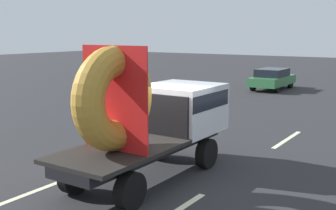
# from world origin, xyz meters

# --- Properties ---
(ground_plane) EXTENTS (120.00, 120.00, 0.00)m
(ground_plane) POSITION_xyz_m (0.00, 0.00, 0.00)
(ground_plane) COLOR #28282B
(flatbed_truck) EXTENTS (2.02, 5.54, 3.51)m
(flatbed_truck) POSITION_xyz_m (-0.08, -0.04, 1.68)
(flatbed_truck) COLOR black
(flatbed_truck) RESTS_ON ground_plane
(distant_sedan) EXTENTS (1.86, 4.34, 1.42)m
(distant_sedan) POSITION_xyz_m (-3.55, 18.49, 0.76)
(distant_sedan) COLOR black
(distant_sedan) RESTS_ON ground_plane
(lane_dash_left_near) EXTENTS (0.16, 2.34, 0.01)m
(lane_dash_left_near) POSITION_xyz_m (-1.82, -2.71, 0.00)
(lane_dash_left_near) COLOR beige
(lane_dash_left_near) RESTS_ON ground_plane
(lane_dash_left_far) EXTENTS (0.16, 2.09, 0.01)m
(lane_dash_left_far) POSITION_xyz_m (-1.82, 5.80, 0.00)
(lane_dash_left_far) COLOR beige
(lane_dash_left_far) RESTS_ON ground_plane
(lane_dash_right_far) EXTENTS (0.16, 2.88, 0.01)m
(lane_dash_right_far) POSITION_xyz_m (1.66, 5.66, 0.00)
(lane_dash_right_far) COLOR beige
(lane_dash_right_far) RESTS_ON ground_plane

